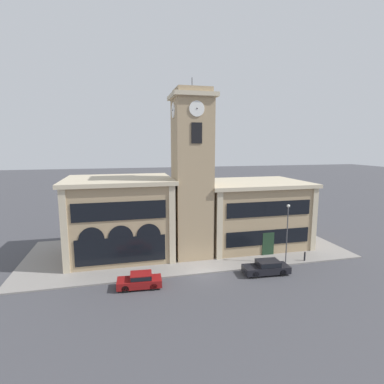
{
  "coord_description": "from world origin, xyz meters",
  "views": [
    {
      "loc": [
        -8.11,
        -28.25,
        13.29
      ],
      "look_at": [
        -0.51,
        3.31,
        8.17
      ],
      "focal_mm": 28.0,
      "sensor_mm": 36.0,
      "label": 1
    }
  ],
  "objects_px": {
    "parked_car_mid": "(267,267)",
    "parked_car_near": "(140,280)",
    "street_lamp": "(287,226)",
    "bollard": "(305,256)"
  },
  "relations": [
    {
      "from": "parked_car_near",
      "to": "street_lamp",
      "type": "xyz_separation_m",
      "value": [
        16.38,
        1.93,
        3.72
      ]
    },
    {
      "from": "parked_car_mid",
      "to": "street_lamp",
      "type": "relative_size",
      "value": 0.72
    },
    {
      "from": "parked_car_near",
      "to": "bollard",
      "type": "bearing_deg",
      "value": -170.5
    },
    {
      "from": "parked_car_mid",
      "to": "street_lamp",
      "type": "distance_m",
      "value": 5.36
    },
    {
      "from": "parked_car_mid",
      "to": "bollard",
      "type": "distance_m",
      "value": 6.1
    },
    {
      "from": "parked_car_near",
      "to": "parked_car_mid",
      "type": "bearing_deg",
      "value": -176.4
    },
    {
      "from": "parked_car_mid",
      "to": "parked_car_near",
      "type": "bearing_deg",
      "value": 3.6
    },
    {
      "from": "parked_car_mid",
      "to": "street_lamp",
      "type": "xyz_separation_m",
      "value": [
        3.36,
        1.93,
        3.7
      ]
    },
    {
      "from": "parked_car_near",
      "to": "parked_car_mid",
      "type": "relative_size",
      "value": 0.87
    },
    {
      "from": "bollard",
      "to": "street_lamp",
      "type": "bearing_deg",
      "value": -179.69
    }
  ]
}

